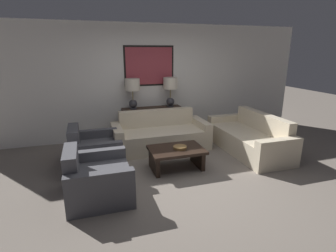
{
  "coord_description": "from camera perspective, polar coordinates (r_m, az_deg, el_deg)",
  "views": [
    {
      "loc": [
        -1.45,
        -3.73,
        2.05
      ],
      "look_at": [
        -0.0,
        0.89,
        0.65
      ],
      "focal_mm": 28.0,
      "sensor_mm": 36.0,
      "label": 1
    }
  ],
  "objects": [
    {
      "name": "decorative_bowl",
      "position": [
        4.63,
        2.62,
        -4.67
      ],
      "size": [
        0.24,
        0.24,
        0.05
      ],
      "color": "olive",
      "rests_on": "coffee_table"
    },
    {
      "name": "back_wall",
      "position": [
        6.35,
        -4.16,
        9.61
      ],
      "size": [
        7.89,
        0.12,
        2.65
      ],
      "color": "silver",
      "rests_on": "ground_plane"
    },
    {
      "name": "coffee_table",
      "position": [
        4.68,
        1.84,
        -6.15
      ],
      "size": [
        0.95,
        0.67,
        0.38
      ],
      "color": "black",
      "rests_on": "ground_plane"
    },
    {
      "name": "console_table",
      "position": [
        6.27,
        -3.41,
        0.64
      ],
      "size": [
        1.41,
        0.39,
        0.75
      ],
      "color": "#332319",
      "rests_on": "ground_plane"
    },
    {
      "name": "table_lamp_right",
      "position": [
        6.23,
        0.51,
        8.45
      ],
      "size": [
        0.33,
        0.33,
        0.69
      ],
      "color": "#333338",
      "rests_on": "console_table"
    },
    {
      "name": "couch_by_back_wall",
      "position": [
        5.66,
        -1.68,
        -2.15
      ],
      "size": [
        2.03,
        0.88,
        0.79
      ],
      "color": "beige",
      "rests_on": "ground_plane"
    },
    {
      "name": "table_lamp_left",
      "position": [
        6.01,
        -7.73,
        8.04
      ],
      "size": [
        0.33,
        0.33,
        0.69
      ],
      "color": "#333338",
      "rests_on": "console_table"
    },
    {
      "name": "armchair_near_camera",
      "position": [
        3.95,
        -15.27,
        -11.24
      ],
      "size": [
        0.88,
        0.96,
        0.76
      ],
      "color": "#4C4C51",
      "rests_on": "ground_plane"
    },
    {
      "name": "couch_by_side",
      "position": [
        5.75,
        17.28,
        -2.61
      ],
      "size": [
        0.88,
        2.03,
        0.79
      ],
      "color": "beige",
      "rests_on": "ground_plane"
    },
    {
      "name": "ground_plane",
      "position": [
        4.49,
        3.48,
        -11.02
      ],
      "size": [
        20.0,
        20.0,
        0.0
      ],
      "primitive_type": "plane",
      "color": "slate"
    },
    {
      "name": "armchair_near_back_wall",
      "position": [
        4.98,
        -15.87,
        -5.46
      ],
      "size": [
        0.88,
        0.96,
        0.76
      ],
      "color": "#4C4C51",
      "rests_on": "ground_plane"
    }
  ]
}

